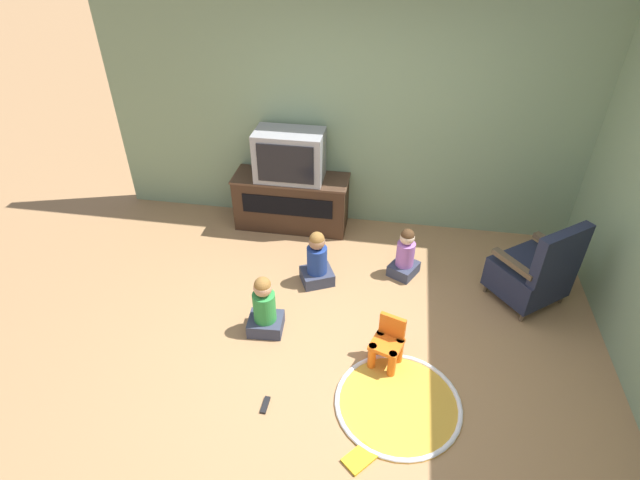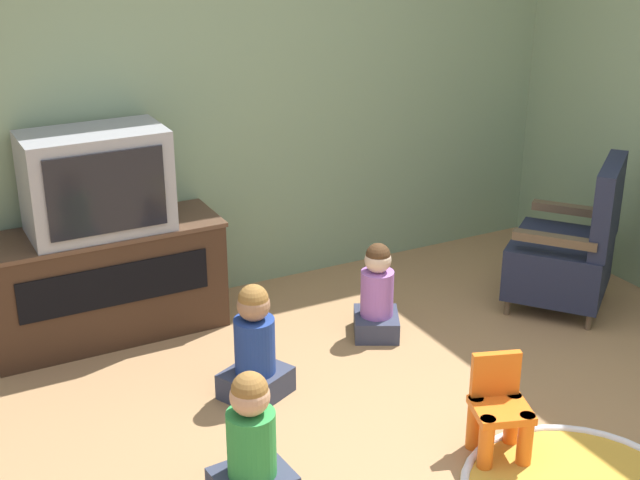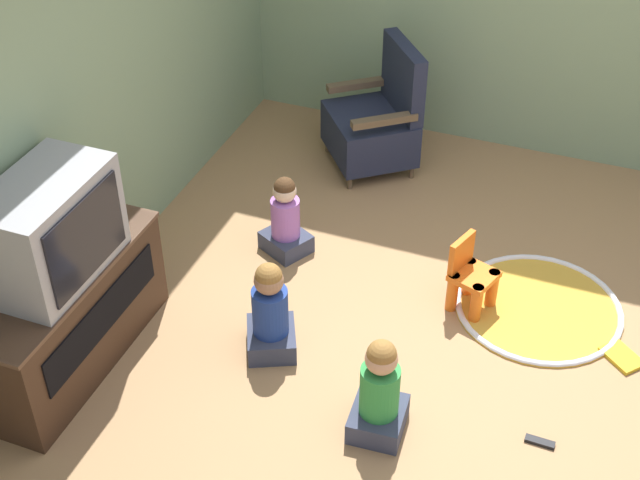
{
  "view_description": "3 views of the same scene",
  "coord_description": "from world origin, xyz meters",
  "px_view_note": "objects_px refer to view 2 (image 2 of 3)",
  "views": [
    {
      "loc": [
        0.23,
        -2.85,
        3.29
      ],
      "look_at": [
        -0.35,
        0.59,
        0.8
      ],
      "focal_mm": 28.0,
      "sensor_mm": 36.0,
      "label": 1
    },
    {
      "loc": [
        -1.94,
        -2.55,
        2.37
      ],
      "look_at": [
        -0.2,
        0.75,
        0.86
      ],
      "focal_mm": 50.0,
      "sensor_mm": 36.0,
      "label": 2
    },
    {
      "loc": [
        -3.72,
        -0.58,
        3.55
      ],
      "look_at": [
        -0.34,
        0.72,
        0.77
      ],
      "focal_mm": 50.0,
      "sensor_mm": 36.0,
      "label": 3
    }
  ],
  "objects_px": {
    "child_watching_left": "(252,447)",
    "tv_cabinet": "(106,281)",
    "yellow_kid_chair": "(499,415)",
    "child_watching_center": "(377,296)",
    "child_watching_right": "(255,349)",
    "television": "(96,182)",
    "black_armchair": "(569,252)"
  },
  "relations": [
    {
      "from": "child_watching_left",
      "to": "child_watching_right",
      "type": "bearing_deg",
      "value": 61.06
    },
    {
      "from": "television",
      "to": "child_watching_left",
      "type": "xyz_separation_m",
      "value": [
        0.13,
        -1.7,
        -0.64
      ]
    },
    {
      "from": "yellow_kid_chair",
      "to": "child_watching_right",
      "type": "relative_size",
      "value": 0.77
    },
    {
      "from": "child_watching_right",
      "to": "tv_cabinet",
      "type": "bearing_deg",
      "value": 89.87
    },
    {
      "from": "child_watching_left",
      "to": "child_watching_right",
      "type": "distance_m",
      "value": 0.81
    },
    {
      "from": "black_armchair",
      "to": "child_watching_left",
      "type": "height_order",
      "value": "black_armchair"
    },
    {
      "from": "yellow_kid_chair",
      "to": "child_watching_center",
      "type": "relative_size",
      "value": 0.84
    },
    {
      "from": "tv_cabinet",
      "to": "black_armchair",
      "type": "xyz_separation_m",
      "value": [
        2.51,
        -0.91,
        0.02
      ]
    },
    {
      "from": "tv_cabinet",
      "to": "black_armchair",
      "type": "distance_m",
      "value": 2.67
    },
    {
      "from": "television",
      "to": "child_watching_center",
      "type": "height_order",
      "value": "television"
    },
    {
      "from": "yellow_kid_chair",
      "to": "child_watching_center",
      "type": "height_order",
      "value": "child_watching_center"
    },
    {
      "from": "black_armchair",
      "to": "yellow_kid_chair",
      "type": "height_order",
      "value": "black_armchair"
    },
    {
      "from": "yellow_kid_chair",
      "to": "child_watching_left",
      "type": "relative_size",
      "value": 0.77
    },
    {
      "from": "child_watching_left",
      "to": "yellow_kid_chair",
      "type": "bearing_deg",
      "value": -15.0
    },
    {
      "from": "television",
      "to": "child_watching_center",
      "type": "relative_size",
      "value": 1.35
    },
    {
      "from": "tv_cabinet",
      "to": "child_watching_right",
      "type": "relative_size",
      "value": 2.16
    },
    {
      "from": "child_watching_center",
      "to": "yellow_kid_chair",
      "type": "bearing_deg",
      "value": -157.33
    },
    {
      "from": "yellow_kid_chair",
      "to": "child_watching_left",
      "type": "xyz_separation_m",
      "value": [
        -1.09,
        0.21,
        0.06
      ]
    },
    {
      "from": "yellow_kid_chair",
      "to": "child_watching_right",
      "type": "bearing_deg",
      "value": 147.38
    },
    {
      "from": "television",
      "to": "child_watching_right",
      "type": "relative_size",
      "value": 1.24
    },
    {
      "from": "yellow_kid_chair",
      "to": "tv_cabinet",
      "type": "bearing_deg",
      "value": 141.32
    },
    {
      "from": "tv_cabinet",
      "to": "yellow_kid_chair",
      "type": "distance_m",
      "value": 2.28
    },
    {
      "from": "television",
      "to": "child_watching_left",
      "type": "bearing_deg",
      "value": -85.78
    },
    {
      "from": "yellow_kid_chair",
      "to": "child_watching_center",
      "type": "xyz_separation_m",
      "value": [
        0.11,
        1.22,
        0.04
      ]
    },
    {
      "from": "child_watching_left",
      "to": "tv_cabinet",
      "type": "bearing_deg",
      "value": 89.99
    },
    {
      "from": "child_watching_center",
      "to": "child_watching_right",
      "type": "bearing_deg",
      "value": 135.35
    },
    {
      "from": "yellow_kid_chair",
      "to": "child_watching_center",
      "type": "distance_m",
      "value": 1.22
    },
    {
      "from": "television",
      "to": "child_watching_left",
      "type": "height_order",
      "value": "television"
    },
    {
      "from": "television",
      "to": "child_watching_left",
      "type": "distance_m",
      "value": 1.82
    },
    {
      "from": "tv_cabinet",
      "to": "black_armchair",
      "type": "relative_size",
      "value": 1.42
    },
    {
      "from": "television",
      "to": "child_watching_center",
      "type": "bearing_deg",
      "value": -27.62
    },
    {
      "from": "yellow_kid_chair",
      "to": "child_watching_right",
      "type": "height_order",
      "value": "child_watching_right"
    }
  ]
}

